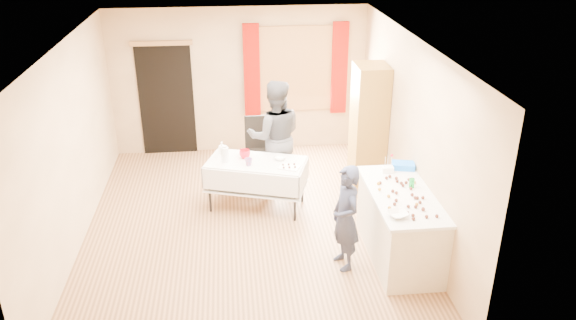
{
  "coord_description": "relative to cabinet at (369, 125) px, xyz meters",
  "views": [
    {
      "loc": [
        -0.19,
        -6.92,
        4.15
      ],
      "look_at": [
        0.57,
        0.0,
        0.98
      ],
      "focal_mm": 35.0,
      "sensor_mm": 36.0,
      "label": 1
    }
  ],
  "objects": [
    {
      "name": "floor",
      "position": [
        -1.99,
        -1.23,
        -0.98
      ],
      "size": [
        4.5,
        5.5,
        0.02
      ],
      "primitive_type": "cube",
      "color": "#9E7047",
      "rests_on": "ground"
    },
    {
      "name": "bottle",
      "position": [
        -2.32,
        -0.37,
        -0.13
      ],
      "size": [
        0.15,
        0.15,
        0.18
      ],
      "primitive_type": "imported",
      "rotation": [
        0.0,
        0.0,
        -0.43
      ],
      "color": "white",
      "rests_on": "party_table"
    },
    {
      "name": "blue_basket",
      "position": [
        0.11,
        -1.52,
        -0.02
      ],
      "size": [
        0.34,
        0.27,
        0.08
      ],
      "primitive_type": "cube",
      "rotation": [
        0.0,
        0.0,
        -0.24
      ],
      "color": "#176FF8",
      "rests_on": "counter"
    },
    {
      "name": "foam_block",
      "position": [
        -0.13,
        -1.61,
        -0.02
      ],
      "size": [
        0.16,
        0.11,
        0.08
      ],
      "primitive_type": "cube",
      "rotation": [
        0.0,
        0.0,
        -0.07
      ],
      "color": "white",
      "rests_on": "counter"
    },
    {
      "name": "small_bowl",
      "position": [
        -1.49,
        -0.71,
        -0.19
      ],
      "size": [
        0.29,
        0.29,
        0.05
      ],
      "primitive_type": "imported",
      "rotation": [
        0.0,
        0.0,
        -0.4
      ],
      "color": "white",
      "rests_on": "party_table"
    },
    {
      "name": "curtain_left",
      "position": [
        -1.77,
        1.44,
        0.53
      ],
      "size": [
        0.28,
        0.06,
        1.65
      ],
      "primitive_type": "cube",
      "color": "#920A02",
      "rests_on": "wall_back"
    },
    {
      "name": "window_pane",
      "position": [
        -0.99,
        1.48,
        0.53
      ],
      "size": [
        1.2,
        0.02,
        1.4
      ],
      "primitive_type": "cube",
      "color": "white",
      "rests_on": "wall_back"
    },
    {
      "name": "door_lintel",
      "position": [
        -3.29,
        1.47,
        1.05
      ],
      "size": [
        1.05,
        0.06,
        0.08
      ],
      "primitive_type": "cube",
      "color": "olive",
      "rests_on": "wall_back"
    },
    {
      "name": "window_frame",
      "position": [
        -0.99,
        1.49,
        0.53
      ],
      "size": [
        1.32,
        0.06,
        1.52
      ],
      "primitive_type": "cube",
      "color": "olive",
      "rests_on": "wall_back"
    },
    {
      "name": "cabinet",
      "position": [
        0.0,
        0.0,
        0.0
      ],
      "size": [
        0.5,
        0.6,
        1.94
      ],
      "primitive_type": "cube",
      "color": "olive",
      "rests_on": "floor"
    },
    {
      "name": "wall_back",
      "position": [
        -1.99,
        1.53,
        0.33
      ],
      "size": [
        4.5,
        0.02,
        2.6
      ],
      "primitive_type": "cube",
      "color": "tan",
      "rests_on": "floor"
    },
    {
      "name": "ceiling",
      "position": [
        -1.99,
        -1.23,
        1.64
      ],
      "size": [
        4.5,
        5.5,
        0.02
      ],
      "primitive_type": "cube",
      "color": "white",
      "rests_on": "floor"
    },
    {
      "name": "cup_rainbow",
      "position": [
        -1.95,
        -0.85,
        -0.17
      ],
      "size": [
        0.16,
        0.16,
        0.1
      ],
      "primitive_type": "imported",
      "rotation": [
        0.0,
        0.0,
        -0.22
      ],
      "color": "red",
      "rests_on": "party_table"
    },
    {
      "name": "pastry_tray",
      "position": [
        -1.38,
        -1.01,
        -0.21
      ],
      "size": [
        0.34,
        0.3,
        0.02
      ],
      "primitive_type": "cube",
      "rotation": [
        0.0,
        0.0,
        -0.45
      ],
      "color": "white",
      "rests_on": "party_table"
    },
    {
      "name": "doorway",
      "position": [
        -3.29,
        1.5,
        0.03
      ],
      "size": [
        0.95,
        0.04,
        2.0
      ],
      "primitive_type": "cube",
      "color": "black",
      "rests_on": "floor"
    },
    {
      "name": "chair",
      "position": [
        -1.73,
        0.19,
        -0.65
      ],
      "size": [
        0.45,
        0.45,
        1.06
      ],
      "rotation": [
        0.0,
        0.0,
        0.03
      ],
      "color": "black",
      "rests_on": "floor"
    },
    {
      "name": "wall_left",
      "position": [
        -4.25,
        -1.23,
        0.33
      ],
      "size": [
        0.02,
        5.5,
        2.6
      ],
      "primitive_type": "cube",
      "color": "tan",
      "rests_on": "floor"
    },
    {
      "name": "cup_red",
      "position": [
        -1.99,
        -0.59,
        -0.16
      ],
      "size": [
        0.16,
        0.16,
        0.12
      ],
      "primitive_type": "imported",
      "rotation": [
        0.0,
        0.0,
        -0.01
      ],
      "color": "red",
      "rests_on": "party_table"
    },
    {
      "name": "mixing_bowl",
      "position": [
        -0.33,
        -2.76,
        -0.03
      ],
      "size": [
        0.35,
        0.35,
        0.05
      ],
      "primitive_type": "imported",
      "rotation": [
        0.0,
        0.0,
        0.3
      ],
      "color": "white",
      "rests_on": "counter"
    },
    {
      "name": "pitcher",
      "position": [
        -2.28,
        -0.68,
        -0.11
      ],
      "size": [
        0.12,
        0.12,
        0.22
      ],
      "primitive_type": "cylinder",
      "rotation": [
        0.0,
        0.0,
        -0.09
      ],
      "color": "silver",
      "rests_on": "party_table"
    },
    {
      "name": "soda_can",
      "position": [
        0.05,
        -2.08,
        0.0
      ],
      "size": [
        0.08,
        0.08,
        0.12
      ],
      "primitive_type": "cylinder",
      "rotation": [
        0.0,
        0.0,
        -0.17
      ],
      "color": "#139530",
      "rests_on": "counter"
    },
    {
      "name": "woman",
      "position": [
        -1.51,
        -0.16,
        -0.07
      ],
      "size": [
        0.89,
        0.7,
        1.79
      ],
      "primitive_type": "imported",
      "rotation": [
        0.0,
        0.0,
        3.13
      ],
      "color": "black",
      "rests_on": "floor"
    },
    {
      "name": "curtain_right",
      "position": [
        -0.21,
        1.44,
        0.53
      ],
      "size": [
        0.28,
        0.06,
        1.65
      ],
      "primitive_type": "cube",
      "color": "#920A02",
      "rests_on": "wall_back"
    },
    {
      "name": "counter",
      "position": [
        -0.1,
        -2.22,
        -0.52
      ],
      "size": [
        0.79,
        1.67,
        0.91
      ],
      "color": "beige",
      "rests_on": "floor"
    },
    {
      "name": "cake_balls",
      "position": [
        -0.11,
        -2.32,
        -0.04
      ],
      "size": [
        0.54,
        1.13,
        0.04
      ],
      "color": "#3F2314",
      "rests_on": "counter"
    },
    {
      "name": "girl",
      "position": [
        -0.84,
        -2.35,
        -0.29
      ],
      "size": [
        0.64,
        0.54,
        1.37
      ],
      "primitive_type": "imported",
      "rotation": [
        0.0,
        0.0,
        -1.35
      ],
      "color": "#1E233A",
      "rests_on": "floor"
    },
    {
      "name": "wall_right",
      "position": [
        0.27,
        -1.23,
        0.33
      ],
      "size": [
        0.02,
        5.5,
        2.6
      ],
      "primitive_type": "cube",
      "color": "tan",
      "rests_on": "floor"
    },
    {
      "name": "party_table",
      "position": [
        -1.84,
        -0.72,
        -0.52
      ],
      "size": [
        1.59,
        1.15,
        0.75
      ],
      "rotation": [
        0.0,
        0.0,
        -0.32
      ],
      "color": "black",
      "rests_on": "floor"
    },
    {
      "name": "wall_front",
      "position": [
        -1.99,
        -3.99,
        0.33
      ],
      "size": [
        4.5,
        0.02,
        2.6
      ],
      "primitive_type": "cube",
      "color": "tan",
      "rests_on": "floor"
    }
  ]
}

